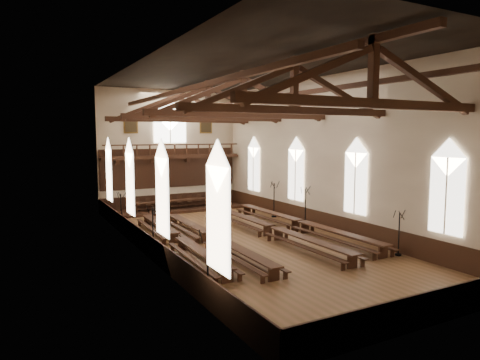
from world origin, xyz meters
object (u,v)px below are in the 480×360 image
at_px(dais, 178,209).
at_px(candelabrum_right_far, 274,206).
at_px(candelabrum_left_far, 121,216).
at_px(refectory_row_d, 300,223).
at_px(candelabrum_left_near, 208,277).
at_px(high_table, 178,201).
at_px(candelabrum_right_near, 399,242).
at_px(candelabrum_right_mid, 305,215).
at_px(refectory_row_b, 211,237).
at_px(refectory_row_c, 273,229).
at_px(candelabrum_left_mid, 153,239).
at_px(refectory_row_a, 178,238).

xyz_separation_m(dais, candelabrum_right_far, (5.52, -6.12, 0.74)).
bearing_deg(candelabrum_left_far, refectory_row_d, -34.82).
bearing_deg(candelabrum_left_near, high_table, 73.39).
xyz_separation_m(dais, candelabrum_right_near, (5.52, -18.03, 0.63)).
xyz_separation_m(candelabrum_right_near, candelabrum_right_mid, (-0.00, 7.98, 0.12)).
distance_m(high_table, candelabrum_right_near, 18.86).
relative_size(high_table, candelabrum_right_near, 3.22).
height_order(candelabrum_left_near, candelabrum_right_mid, candelabrum_right_mid).
xyz_separation_m(refectory_row_b, refectory_row_c, (4.07, -0.06, 0.03)).
height_order(high_table, candelabrum_left_mid, candelabrum_left_mid).
relative_size(refectory_row_b, candelabrum_left_near, 5.12).
bearing_deg(refectory_row_d, dais, 111.06).
bearing_deg(dais, candelabrum_right_far, -47.94).
distance_m(dais, candelabrum_right_far, 8.27).
xyz_separation_m(refectory_row_b, candelabrum_left_far, (-3.34, 7.40, 0.24)).
bearing_deg(refectory_row_c, candelabrum_left_near, -136.72).
bearing_deg(refectory_row_b, refectory_row_a, 158.05).
distance_m(refectory_row_a, candelabrum_left_mid, 1.76).
bearing_deg(dais, candelabrum_left_far, -142.49).
distance_m(refectory_row_c, candelabrum_left_far, 10.51).
relative_size(dais, candelabrum_right_near, 4.78).
bearing_deg(refectory_row_c, dais, 98.83).
distance_m(refectory_row_b, candelabrum_right_mid, 7.94).
relative_size(candelabrum_left_near, candelabrum_left_mid, 1.05).
bearing_deg(refectory_row_c, candelabrum_left_mid, 179.19).
relative_size(refectory_row_d, candelabrum_left_far, 5.96).
bearing_deg(refectory_row_a, candelabrum_right_near, -36.60).
bearing_deg(refectory_row_c, refectory_row_a, 172.57).
bearing_deg(candelabrum_right_near, candelabrum_right_far, 90.00).
height_order(high_table, candelabrum_right_far, candelabrum_right_far).
bearing_deg(candelabrum_right_mid, refectory_row_b, -168.13).
distance_m(refectory_row_b, refectory_row_d, 6.56).
height_order(high_table, candelabrum_right_near, candelabrum_right_near).
relative_size(refectory_row_a, candelabrum_left_mid, 5.34).
bearing_deg(refectory_row_c, high_table, 98.83).
relative_size(refectory_row_b, candelabrum_right_mid, 4.99).
height_order(dais, candelabrum_right_mid, candelabrum_right_mid).
bearing_deg(refectory_row_a, candelabrum_left_mid, -158.00).
height_order(refectory_row_b, candelabrum_right_near, candelabrum_right_near).
bearing_deg(candelabrum_right_mid, candelabrum_left_near, -142.02).
bearing_deg(candelabrum_right_mid, candelabrum_left_far, 152.55).
height_order(candelabrum_left_mid, candelabrum_right_mid, candelabrum_right_mid).
xyz_separation_m(refectory_row_b, refectory_row_d, (6.54, 0.53, 0.05)).
height_order(high_table, candelabrum_right_mid, candelabrum_right_mid).
distance_m(refectory_row_c, candelabrum_right_far, 6.74).
relative_size(refectory_row_c, candelabrum_right_mid, 5.15).
relative_size(high_table, candelabrum_left_near, 2.83).
xyz_separation_m(candelabrum_left_far, candelabrum_right_far, (11.10, -1.83, 0.10)).
relative_size(candelabrum_left_far, candelabrum_right_far, 0.89).
bearing_deg(high_table, candelabrum_left_near, -106.61).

